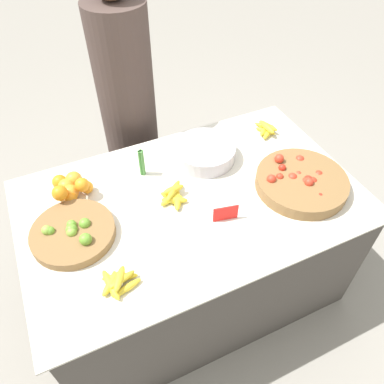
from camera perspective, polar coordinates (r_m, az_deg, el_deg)
ground_plane at (r=2.49m, az=0.00°, el=-13.58°), size 12.00×12.00×0.00m
market_table at (r=2.16m, az=0.00°, el=-8.25°), size 1.66×1.04×0.79m
lime_bowl at (r=1.76m, az=-17.67°, el=-5.92°), size 0.38×0.38×0.09m
tomato_basket at (r=1.96m, az=16.28°, el=1.49°), size 0.46×0.46×0.11m
orange_pile at (r=1.93m, az=-18.19°, el=0.62°), size 0.20×0.21×0.13m
metal_bowl at (r=2.04m, az=1.94°, el=6.08°), size 0.33×0.33×0.08m
price_sign at (r=1.74m, az=5.15°, el=-3.26°), size 0.12×0.03×0.09m
veg_bundle at (r=1.94m, az=-7.68°, el=4.45°), size 0.03×0.03×0.16m
banana_bunch_front_right at (r=1.58m, az=-11.36°, el=-13.31°), size 0.18×0.16×0.06m
banana_bunch_middle_right at (r=2.28m, az=11.31°, el=9.40°), size 0.14×0.18×0.06m
banana_bunch_front_center at (r=1.83m, az=-2.82°, el=-0.60°), size 0.16×0.17×0.06m
vendor_person at (r=2.44m, az=-9.47°, el=10.95°), size 0.34×0.34×1.66m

